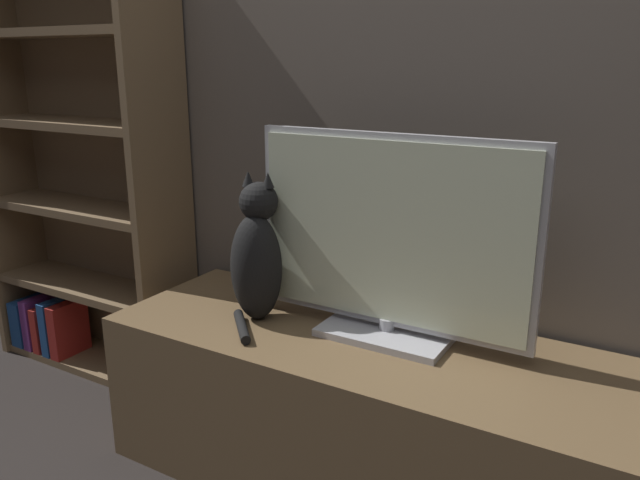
{
  "coord_description": "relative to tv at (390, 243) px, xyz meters",
  "views": [
    {
      "loc": [
        0.68,
        -0.5,
        1.21
      ],
      "look_at": [
        -0.16,
        0.93,
        0.73
      ],
      "focal_mm": 35.0,
      "sensor_mm": 36.0,
      "label": 1
    }
  ],
  "objects": [
    {
      "name": "bookshelf",
      "position": [
        -1.35,
        0.12,
        0.03
      ],
      "size": [
        0.89,
        0.28,
        1.64
      ],
      "color": "brown",
      "rests_on": "ground_plane"
    },
    {
      "name": "wall_back",
      "position": [
        -0.03,
        0.25,
        0.56
      ],
      "size": [
        4.8,
        0.05,
        2.6
      ],
      "color": "#60564C",
      "rests_on": "ground_plane"
    },
    {
      "name": "tv_stand",
      "position": [
        -0.03,
        -0.06,
        -0.5
      ],
      "size": [
        1.51,
        0.53,
        0.47
      ],
      "color": "brown",
      "rests_on": "ground_plane"
    },
    {
      "name": "tv",
      "position": [
        0.0,
        0.0,
        0.0
      ],
      "size": [
        0.8,
        0.22,
        0.56
      ],
      "color": "#B7B7BC",
      "rests_on": "tv_stand"
    },
    {
      "name": "cat",
      "position": [
        -0.38,
        -0.08,
        -0.08
      ],
      "size": [
        0.18,
        0.27,
        0.44
      ],
      "rotation": [
        0.0,
        0.0,
        0.17
      ],
      "color": "black",
      "rests_on": "tv_stand"
    }
  ]
}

